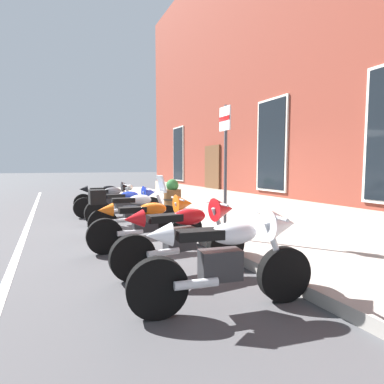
{
  "coord_description": "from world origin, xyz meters",
  "views": [
    {
      "loc": [
        6.78,
        -2.62,
        1.53
      ],
      "look_at": [
        -1.42,
        1.15,
        0.77
      ],
      "focal_mm": 28.8,
      "sensor_mm": 36.0,
      "label": 1
    }
  ],
  "objects_px": {
    "motorcycle_blue_sport": "(128,203)",
    "motorcycle_white_sport": "(232,256)",
    "motorcycle_red_sport": "(188,233)",
    "motorcycle_black_sport": "(109,195)",
    "parking_sign": "(225,153)",
    "barrel_planter": "(172,196)",
    "motorcycle_grey_naked": "(110,201)",
    "motorcycle_orange_sport": "(152,220)",
    "motorcycle_silver_touring": "(131,210)"
  },
  "relations": [
    {
      "from": "motorcycle_grey_naked",
      "to": "barrel_planter",
      "type": "height_order",
      "value": "barrel_planter"
    },
    {
      "from": "motorcycle_silver_touring",
      "to": "barrel_planter",
      "type": "relative_size",
      "value": 2.18
    },
    {
      "from": "motorcycle_grey_naked",
      "to": "motorcycle_black_sport",
      "type": "bearing_deg",
      "value": 172.26
    },
    {
      "from": "motorcycle_silver_touring",
      "to": "motorcycle_black_sport",
      "type": "bearing_deg",
      "value": 177.22
    },
    {
      "from": "motorcycle_blue_sport",
      "to": "parking_sign",
      "type": "xyz_separation_m",
      "value": [
        3.1,
        1.13,
        1.23
      ]
    },
    {
      "from": "motorcycle_red_sport",
      "to": "motorcycle_white_sport",
      "type": "bearing_deg",
      "value": -2.58
    },
    {
      "from": "motorcycle_white_sport",
      "to": "motorcycle_black_sport",
      "type": "bearing_deg",
      "value": 179.58
    },
    {
      "from": "parking_sign",
      "to": "barrel_planter",
      "type": "distance_m",
      "value": 4.42
    },
    {
      "from": "motorcycle_red_sport",
      "to": "motorcycle_white_sport",
      "type": "distance_m",
      "value": 1.28
    },
    {
      "from": "parking_sign",
      "to": "barrel_planter",
      "type": "height_order",
      "value": "parking_sign"
    },
    {
      "from": "motorcycle_black_sport",
      "to": "motorcycle_red_sport",
      "type": "relative_size",
      "value": 1.0
    },
    {
      "from": "motorcycle_black_sport",
      "to": "motorcycle_silver_touring",
      "type": "height_order",
      "value": "motorcycle_silver_touring"
    },
    {
      "from": "motorcycle_black_sport",
      "to": "parking_sign",
      "type": "bearing_deg",
      "value": 11.99
    },
    {
      "from": "motorcycle_black_sport",
      "to": "motorcycle_grey_naked",
      "type": "relative_size",
      "value": 1.01
    },
    {
      "from": "barrel_planter",
      "to": "motorcycle_blue_sport",
      "type": "bearing_deg",
      "value": -56.38
    },
    {
      "from": "motorcycle_blue_sport",
      "to": "parking_sign",
      "type": "relative_size",
      "value": 0.85
    },
    {
      "from": "motorcycle_grey_naked",
      "to": "parking_sign",
      "type": "xyz_separation_m",
      "value": [
        4.5,
        1.37,
        1.3
      ]
    },
    {
      "from": "motorcycle_orange_sport",
      "to": "motorcycle_white_sport",
      "type": "distance_m",
      "value": 2.67
    },
    {
      "from": "motorcycle_black_sport",
      "to": "parking_sign",
      "type": "relative_size",
      "value": 0.84
    },
    {
      "from": "motorcycle_orange_sport",
      "to": "motorcycle_red_sport",
      "type": "xyz_separation_m",
      "value": [
        1.39,
        0.11,
        0.03
      ]
    },
    {
      "from": "motorcycle_black_sport",
      "to": "barrel_planter",
      "type": "bearing_deg",
      "value": 50.31
    },
    {
      "from": "motorcycle_orange_sport",
      "to": "motorcycle_red_sport",
      "type": "distance_m",
      "value": 1.39
    },
    {
      "from": "motorcycle_silver_touring",
      "to": "motorcycle_red_sport",
      "type": "xyz_separation_m",
      "value": [
        2.71,
        0.19,
        0.02
      ]
    },
    {
      "from": "motorcycle_orange_sport",
      "to": "motorcycle_white_sport",
      "type": "xyz_separation_m",
      "value": [
        2.67,
        0.05,
        0.04
      ]
    },
    {
      "from": "motorcycle_orange_sport",
      "to": "parking_sign",
      "type": "bearing_deg",
      "value": 73.64
    },
    {
      "from": "motorcycle_blue_sport",
      "to": "barrel_planter",
      "type": "height_order",
      "value": "barrel_planter"
    },
    {
      "from": "motorcycle_orange_sport",
      "to": "motorcycle_white_sport",
      "type": "bearing_deg",
      "value": 1.06
    },
    {
      "from": "motorcycle_silver_touring",
      "to": "motorcycle_orange_sport",
      "type": "bearing_deg",
      "value": 3.66
    },
    {
      "from": "motorcycle_black_sport",
      "to": "motorcycle_blue_sport",
      "type": "height_order",
      "value": "motorcycle_black_sport"
    },
    {
      "from": "parking_sign",
      "to": "motorcycle_black_sport",
      "type": "bearing_deg",
      "value": -168.01
    },
    {
      "from": "motorcycle_blue_sport",
      "to": "motorcycle_orange_sport",
      "type": "distance_m",
      "value": 2.72
    },
    {
      "from": "motorcycle_black_sport",
      "to": "barrel_planter",
      "type": "height_order",
      "value": "barrel_planter"
    },
    {
      "from": "parking_sign",
      "to": "barrel_planter",
      "type": "bearing_deg",
      "value": 172.45
    },
    {
      "from": "motorcycle_silver_touring",
      "to": "parking_sign",
      "type": "relative_size",
      "value": 0.83
    },
    {
      "from": "motorcycle_red_sport",
      "to": "motorcycle_white_sport",
      "type": "xyz_separation_m",
      "value": [
        1.28,
        -0.06,
        0.01
      ]
    },
    {
      "from": "motorcycle_orange_sport",
      "to": "motorcycle_white_sport",
      "type": "height_order",
      "value": "motorcycle_white_sport"
    },
    {
      "from": "motorcycle_silver_touring",
      "to": "motorcycle_grey_naked",
      "type": "bearing_deg",
      "value": 179.36
    },
    {
      "from": "motorcycle_black_sport",
      "to": "motorcycle_orange_sport",
      "type": "bearing_deg",
      "value": -1.17
    },
    {
      "from": "motorcycle_white_sport",
      "to": "barrel_planter",
      "type": "relative_size",
      "value": 2.16
    },
    {
      "from": "motorcycle_grey_naked",
      "to": "motorcycle_silver_touring",
      "type": "bearing_deg",
      "value": -0.64
    },
    {
      "from": "motorcycle_red_sport",
      "to": "motorcycle_grey_naked",
      "type": "bearing_deg",
      "value": -178.33
    },
    {
      "from": "motorcycle_black_sport",
      "to": "motorcycle_grey_naked",
      "type": "distance_m",
      "value": 1.2
    },
    {
      "from": "motorcycle_grey_naked",
      "to": "motorcycle_orange_sport",
      "type": "bearing_deg",
      "value": 0.74
    },
    {
      "from": "motorcycle_black_sport",
      "to": "motorcycle_white_sport",
      "type": "relative_size",
      "value": 1.02
    },
    {
      "from": "motorcycle_orange_sport",
      "to": "barrel_planter",
      "type": "xyz_separation_m",
      "value": [
        -3.83,
        1.88,
        0.03
      ]
    },
    {
      "from": "motorcycle_white_sport",
      "to": "motorcycle_grey_naked",
      "type": "bearing_deg",
      "value": -179.13
    },
    {
      "from": "motorcycle_blue_sport",
      "to": "motorcycle_white_sport",
      "type": "bearing_deg",
      "value": -1.45
    },
    {
      "from": "motorcycle_grey_naked",
      "to": "motorcycle_white_sport",
      "type": "distance_m",
      "value": 6.78
    },
    {
      "from": "motorcycle_black_sport",
      "to": "parking_sign",
      "type": "height_order",
      "value": "parking_sign"
    },
    {
      "from": "motorcycle_orange_sport",
      "to": "parking_sign",
      "type": "xyz_separation_m",
      "value": [
        0.39,
        1.32,
        1.23
      ]
    }
  ]
}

